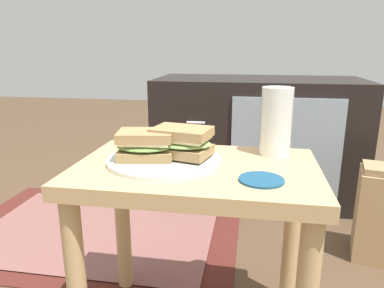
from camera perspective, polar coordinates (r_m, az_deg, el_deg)
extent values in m
cube|color=tan|center=(0.83, 0.64, -4.50)|extent=(0.56, 0.36, 0.04)
cylinder|color=tan|center=(0.89, -17.89, -20.61)|extent=(0.04, 0.04, 0.43)
cylinder|color=tan|center=(1.12, -10.98, -12.34)|extent=(0.04, 0.04, 0.43)
cylinder|color=tan|center=(1.06, 15.52, -14.21)|extent=(0.04, 0.04, 0.43)
cube|color=black|center=(1.78, 10.22, 0.91)|extent=(0.96, 0.44, 0.58)
cube|color=#8C9EA8|center=(1.57, 14.65, -0.90)|extent=(0.46, 0.01, 0.44)
cylinder|color=silver|center=(1.55, 0.62, 3.41)|extent=(0.08, 0.01, 0.01)
cylinder|color=silver|center=(1.61, 0.59, -4.30)|extent=(0.08, 0.01, 0.01)
cube|color=#4C1E19|center=(1.53, -14.69, -13.27)|extent=(1.12, 0.74, 0.01)
cube|color=brown|center=(1.53, -14.70, -13.12)|extent=(0.92, 0.61, 0.00)
cylinder|color=silver|center=(0.85, -4.47, -2.49)|extent=(0.27, 0.27, 0.01)
cube|color=#9E7A4C|center=(0.85, -7.38, -1.59)|extent=(0.14, 0.11, 0.02)
ellipsoid|color=#729E4C|center=(0.84, -7.43, -0.35)|extent=(0.15, 0.12, 0.02)
cube|color=beige|center=(0.84, -7.45, 0.37)|extent=(0.12, 0.09, 0.01)
cube|color=#9E7A4C|center=(0.84, -7.48, 1.30)|extent=(0.14, 0.11, 0.02)
cube|color=#9E7A4C|center=(0.85, -1.62, -1.01)|extent=(0.15, 0.12, 0.02)
ellipsoid|color=#8CB260|center=(0.85, -1.63, 0.23)|extent=(0.16, 0.13, 0.02)
cube|color=beige|center=(0.84, -1.63, 0.95)|extent=(0.14, 0.11, 0.01)
cube|color=#9E7A4C|center=(0.84, -1.64, 1.87)|extent=(0.15, 0.12, 0.02)
cylinder|color=silver|center=(0.91, 13.26, 3.51)|extent=(0.08, 0.08, 0.17)
cylinder|color=#C67219|center=(0.92, 13.20, 2.48)|extent=(0.07, 0.07, 0.13)
cylinder|color=white|center=(0.91, 13.47, 6.81)|extent=(0.07, 0.07, 0.01)
cylinder|color=navy|center=(0.75, 10.99, -5.61)|extent=(0.09, 0.09, 0.01)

